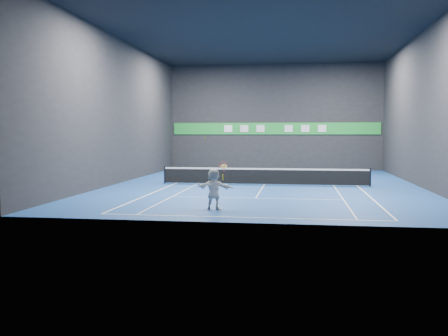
# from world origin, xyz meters

# --- Properties ---
(ground) EXTENTS (26.00, 26.00, 0.00)m
(ground) POSITION_xyz_m (0.00, 0.00, 0.00)
(ground) COLOR navy
(ground) RESTS_ON ground
(ceiling) EXTENTS (26.00, 26.00, 0.00)m
(ceiling) POSITION_xyz_m (0.00, 0.00, 9.00)
(ceiling) COLOR black
(ceiling) RESTS_ON ground
(wall_back) EXTENTS (18.00, 0.10, 9.00)m
(wall_back) POSITION_xyz_m (0.00, 13.00, 4.50)
(wall_back) COLOR black
(wall_back) RESTS_ON ground
(wall_front) EXTENTS (18.00, 0.10, 9.00)m
(wall_front) POSITION_xyz_m (0.00, -13.00, 4.50)
(wall_front) COLOR black
(wall_front) RESTS_ON ground
(wall_left) EXTENTS (0.10, 26.00, 9.00)m
(wall_left) POSITION_xyz_m (-9.00, 0.00, 4.50)
(wall_left) COLOR black
(wall_left) RESTS_ON ground
(wall_right) EXTENTS (0.10, 26.00, 9.00)m
(wall_right) POSITION_xyz_m (9.00, 0.00, 4.50)
(wall_right) COLOR black
(wall_right) RESTS_ON ground
(baseline_near) EXTENTS (10.98, 0.08, 0.01)m
(baseline_near) POSITION_xyz_m (0.00, -11.89, 0.00)
(baseline_near) COLOR white
(baseline_near) RESTS_ON ground
(baseline_far) EXTENTS (10.98, 0.08, 0.01)m
(baseline_far) POSITION_xyz_m (0.00, 11.89, 0.00)
(baseline_far) COLOR white
(baseline_far) RESTS_ON ground
(sideline_doubles_left) EXTENTS (0.08, 23.78, 0.01)m
(sideline_doubles_left) POSITION_xyz_m (-5.49, 0.00, 0.00)
(sideline_doubles_left) COLOR white
(sideline_doubles_left) RESTS_ON ground
(sideline_doubles_right) EXTENTS (0.08, 23.78, 0.01)m
(sideline_doubles_right) POSITION_xyz_m (5.49, 0.00, 0.00)
(sideline_doubles_right) COLOR white
(sideline_doubles_right) RESTS_ON ground
(sideline_singles_left) EXTENTS (0.06, 23.78, 0.01)m
(sideline_singles_left) POSITION_xyz_m (-4.11, 0.00, 0.00)
(sideline_singles_left) COLOR white
(sideline_singles_left) RESTS_ON ground
(sideline_singles_right) EXTENTS (0.06, 23.78, 0.01)m
(sideline_singles_right) POSITION_xyz_m (4.11, 0.00, 0.00)
(sideline_singles_right) COLOR white
(sideline_singles_right) RESTS_ON ground
(service_line_near) EXTENTS (8.23, 0.06, 0.01)m
(service_line_near) POSITION_xyz_m (0.00, -6.40, 0.00)
(service_line_near) COLOR white
(service_line_near) RESTS_ON ground
(service_line_far) EXTENTS (8.23, 0.06, 0.01)m
(service_line_far) POSITION_xyz_m (0.00, 6.40, 0.00)
(service_line_far) COLOR white
(service_line_far) RESTS_ON ground
(center_service_line) EXTENTS (0.06, 12.80, 0.01)m
(center_service_line) POSITION_xyz_m (0.00, 0.00, 0.00)
(center_service_line) COLOR white
(center_service_line) RESTS_ON ground
(player) EXTENTS (1.63, 0.86, 1.68)m
(player) POSITION_xyz_m (-1.40, -10.11, 0.84)
(player) COLOR white
(player) RESTS_ON ground
(tennis_ball) EXTENTS (0.06, 0.06, 0.06)m
(tennis_ball) POSITION_xyz_m (-1.79, -9.92, 2.90)
(tennis_ball) COLOR #B8E225
(tennis_ball) RESTS_ON player
(tennis_net) EXTENTS (12.50, 0.10, 1.07)m
(tennis_net) POSITION_xyz_m (0.00, 0.00, 0.54)
(tennis_net) COLOR black
(tennis_net) RESTS_ON ground
(sponsor_banner) EXTENTS (17.64, 0.11, 1.00)m
(sponsor_banner) POSITION_xyz_m (0.00, 12.93, 3.50)
(sponsor_banner) COLOR green
(sponsor_banner) RESTS_ON wall_back
(tennis_racket) EXTENTS (0.45, 0.32, 0.81)m
(tennis_racket) POSITION_xyz_m (-1.04, -10.06, 1.76)
(tennis_racket) COLOR red
(tennis_racket) RESTS_ON player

